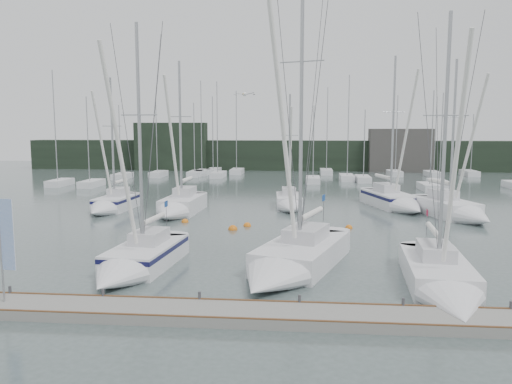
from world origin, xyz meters
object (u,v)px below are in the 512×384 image
sailboat_mid_b (178,208)px  sailboat_mid_d (396,202)px  sailboat_mid_c (290,203)px  buoy_a (247,226)px  sailboat_near_left (134,263)px  buoy_c (185,222)px  sailboat_mid_a (110,205)px  sailboat_near_right (444,285)px  dock_banner (5,240)px  buoy_b (349,228)px  sailboat_mid_e (458,211)px  sailboat_near_center (288,264)px  buoy_d (233,230)px

sailboat_mid_b → sailboat_mid_d: size_ratio=0.94×
sailboat_mid_c → buoy_a: size_ratio=18.86×
sailboat_near_left → buoy_a: size_ratio=23.13×
buoy_c → sailboat_mid_a: bearing=151.5°
sailboat_near_right → dock_banner: size_ratio=3.12×
sailboat_near_right → buoy_c: size_ratio=24.12×
sailboat_mid_a → buoy_b: (19.83, -5.28, -0.60)m
sailboat_mid_a → sailboat_mid_c: size_ratio=1.13×
sailboat_mid_b → sailboat_mid_e: sailboat_mid_b is taller
sailboat_mid_b → sailboat_mid_a: bearing=173.0°
sailboat_near_right → buoy_a: (-10.12, 14.51, -0.51)m
sailboat_near_right → sailboat_mid_e: (6.20, 18.76, 0.13)m
sailboat_near_left → buoy_c: 13.64m
sailboat_mid_c → buoy_b: size_ratio=20.63×
sailboat_near_left → sailboat_near_right: sailboat_near_left is taller
sailboat_mid_d → sailboat_near_right: bearing=-110.7°
sailboat_near_right → sailboat_mid_d: size_ratio=0.91×
sailboat_near_left → buoy_b: sailboat_near_left is taller
buoy_a → dock_banner: 19.66m
sailboat_mid_a → sailboat_mid_b: sailboat_mid_b is taller
sailboat_near_center → sailboat_mid_d: 22.86m
sailboat_mid_d → sailboat_near_left: bearing=-143.2°
sailboat_near_center → sailboat_near_right: size_ratio=1.35×
sailboat_mid_b → sailboat_mid_c: bearing=25.3°
sailboat_mid_d → buoy_b: sailboat_mid_d is taller
sailboat_mid_b → sailboat_mid_e: (22.57, 0.15, 0.00)m
buoy_b → dock_banner: 23.43m
buoy_d → buoy_a: bearing=56.9°
sailboat_near_left → sailboat_mid_a: sailboat_near_left is taller
sailboat_mid_c → buoy_a: 8.42m
sailboat_mid_b → sailboat_mid_d: sailboat_mid_d is taller
sailboat_mid_a → sailboat_mid_e: bearing=1.5°
sailboat_mid_b → buoy_c: (1.30, -2.98, -0.63)m
sailboat_near_right → buoy_b: 14.67m
sailboat_mid_c → buoy_b: bearing=-64.6°
sailboat_near_left → sailboat_mid_a: size_ratio=1.09×
sailboat_near_left → sailboat_mid_c: size_ratio=1.23×
buoy_b → buoy_c: (-12.34, 1.22, 0.00)m
sailboat_mid_b → sailboat_near_right: bearing=-45.8°
sailboat_near_center → buoy_a: bearing=124.1°
buoy_d → sailboat_near_center: bearing=-68.6°
sailboat_near_center → buoy_a: (-3.33, 12.11, -0.59)m
sailboat_near_left → sailboat_mid_d: bearing=57.3°
sailboat_near_right → sailboat_mid_c: sailboat_near_right is taller
sailboat_near_center → buoy_b: size_ratio=33.95×
sailboat_near_left → sailboat_near_center: bearing=8.2°
sailboat_mid_e → buoy_a: sailboat_mid_e is taller
sailboat_mid_a → dock_banner: bearing=-74.6°
buoy_c → dock_banner: bearing=-97.7°
sailboat_near_left → sailboat_mid_d: sailboat_mid_d is taller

